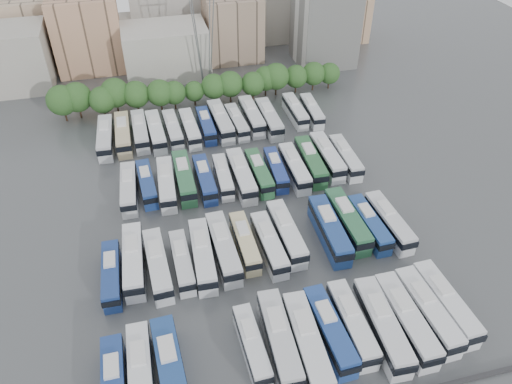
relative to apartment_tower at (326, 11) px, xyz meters
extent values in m
plane|color=#424447|center=(-34.00, -58.00, -13.00)|extent=(220.00, 220.00, 0.00)
cylinder|color=black|center=(-63.73, -15.98, -11.68)|extent=(0.36, 0.36, 2.65)
sphere|color=#234C1E|center=(-63.73, -15.98, -8.08)|extent=(6.35, 6.35, 6.35)
cylinder|color=black|center=(-60.74, -15.25, -11.69)|extent=(0.36, 0.36, 2.63)
sphere|color=#234C1E|center=(-60.74, -15.25, -8.12)|extent=(6.30, 6.30, 6.30)
cylinder|color=black|center=(-55.63, -16.75, -11.82)|extent=(0.36, 0.36, 2.35)
sphere|color=#234C1E|center=(-55.63, -16.75, -8.63)|extent=(5.64, 5.64, 5.64)
cylinder|color=black|center=(-52.88, -15.17, -11.69)|extent=(0.36, 0.36, 2.63)
sphere|color=#234C1E|center=(-52.88, -15.17, -8.12)|extent=(6.30, 6.30, 6.30)
cylinder|color=black|center=(-48.55, -16.18, -11.80)|extent=(0.36, 0.36, 2.41)
sphere|color=#234C1E|center=(-48.55, -16.18, -8.53)|extent=(5.78, 5.78, 5.78)
cylinder|color=black|center=(-43.52, -16.68, -11.80)|extent=(0.36, 0.36, 2.39)
sphere|color=#234C1E|center=(-43.52, -16.68, -8.55)|extent=(5.75, 5.75, 5.75)
cylinder|color=black|center=(-40.46, -16.40, -11.93)|extent=(0.36, 0.36, 2.14)
sphere|color=#234C1E|center=(-40.46, -16.40, -9.03)|extent=(5.13, 5.13, 5.13)
cylinder|color=black|center=(-35.99, -15.81, -12.07)|extent=(0.36, 0.36, 1.86)
sphere|color=#234C1E|center=(-35.99, -15.81, -9.54)|extent=(4.47, 4.47, 4.47)
cylinder|color=black|center=(-31.65, -16.10, -11.85)|extent=(0.36, 0.36, 2.30)
sphere|color=#234C1E|center=(-31.65, -16.10, -8.73)|extent=(5.52, 5.52, 5.52)
cylinder|color=black|center=(-27.93, -16.26, -11.80)|extent=(0.36, 0.36, 2.39)
sphere|color=#234C1E|center=(-27.93, -16.26, -8.56)|extent=(5.74, 5.74, 5.74)
cylinder|color=black|center=(-22.86, -16.83, -11.88)|extent=(0.36, 0.36, 2.24)
sphere|color=#234C1E|center=(-22.86, -16.83, -8.85)|extent=(5.37, 5.37, 5.37)
cylinder|color=black|center=(-19.45, -15.18, -11.85)|extent=(0.36, 0.36, 2.31)
sphere|color=#234C1E|center=(-19.45, -15.18, -8.71)|extent=(5.54, 5.54, 5.54)
cylinder|color=black|center=(-17.08, -15.48, -11.74)|extent=(0.36, 0.36, 2.51)
sphere|color=#234C1E|center=(-17.08, -15.48, -8.34)|extent=(6.03, 6.03, 6.03)
cylinder|color=black|center=(-12.25, -15.41, -11.91)|extent=(0.36, 0.36, 2.19)
sphere|color=#234C1E|center=(-12.25, -15.41, -8.94)|extent=(5.25, 5.25, 5.25)
cylinder|color=black|center=(-7.91, -15.16, -11.88)|extent=(0.36, 0.36, 2.24)
sphere|color=#234C1E|center=(-7.91, -15.16, -8.83)|extent=(5.39, 5.39, 5.39)
cylinder|color=black|center=(-4.01, -15.25, -11.97)|extent=(0.36, 0.36, 2.06)
sphere|color=#234C1E|center=(-4.01, -15.25, -9.18)|extent=(4.94, 4.94, 4.94)
cube|color=#9E998E|center=(-76.00, 4.00, -6.00)|extent=(18.00, 14.00, 14.00)
cube|color=tan|center=(-58.00, 10.00, -4.00)|extent=(16.00, 12.00, 18.00)
cube|color=#ADA89E|center=(-40.00, 2.00, -7.00)|extent=(20.00, 14.00, 12.00)
cube|color=gray|center=(-22.00, 8.00, -5.00)|extent=(14.00, 12.00, 16.00)
cube|color=gray|center=(-36.00, 22.00, -3.00)|extent=(22.00, 16.00, 20.00)
cube|color=tan|center=(-72.00, 20.00, -5.00)|extent=(16.00, 14.00, 16.00)
cube|color=#A39E93|center=(-14.00, 20.00, -6.00)|extent=(18.00, 14.00, 14.00)
cube|color=tan|center=(10.00, 14.00, -7.00)|extent=(14.00, 12.00, 12.00)
cube|color=gray|center=(-48.00, 16.00, -8.00)|extent=(12.00, 10.00, 10.00)
cube|color=silver|center=(0.00, 0.00, 0.00)|extent=(14.00, 14.00, 26.00)
cylinder|color=slate|center=(-34.00, -10.00, 4.00)|extent=(2.90, 2.91, 33.83)
cylinder|color=slate|center=(-34.00, -6.00, 4.00)|extent=(2.90, 2.91, 33.83)
cylinder|color=slate|center=(-30.00, -10.00, 4.00)|extent=(2.90, 2.91, 33.83)
cylinder|color=slate|center=(-30.00, -6.00, 4.00)|extent=(2.90, 2.91, 33.83)
cube|color=silver|center=(-55.43, -81.12, -9.41)|extent=(1.69, 3.17, 0.44)
cube|color=silver|center=(-52.37, -81.81, -11.26)|extent=(2.78, 12.35, 3.49)
cube|color=black|center=(-52.38, -81.97, -10.59)|extent=(2.91, 12.53, 1.03)
cube|color=silver|center=(-52.35, -80.27, -9.29)|extent=(1.79, 3.31, 0.45)
cube|color=navy|center=(-48.94, -82.32, -11.13)|extent=(3.45, 13.34, 3.74)
cube|color=black|center=(-48.93, -82.49, -10.41)|extent=(3.59, 13.54, 1.10)
cube|color=silver|center=(-49.02, -80.67, -9.01)|extent=(2.04, 3.61, 0.48)
cube|color=silver|center=(-38.92, -81.07, -11.49)|extent=(2.55, 10.72, 3.02)
cube|color=black|center=(-38.92, -81.20, -10.91)|extent=(2.66, 10.88, 0.89)
cube|color=silver|center=(-38.95, -79.73, -9.78)|extent=(1.59, 2.88, 0.39)
cube|color=silver|center=(-35.54, -81.36, -11.14)|extent=(3.35, 13.25, 3.72)
cube|color=black|center=(-35.54, -81.52, -10.43)|extent=(3.49, 13.45, 1.09)
cube|color=silver|center=(-35.47, -79.72, -9.04)|extent=(2.01, 3.58, 0.48)
cube|color=silver|center=(-32.42, -82.74, -11.10)|extent=(3.45, 13.55, 3.81)
cube|color=black|center=(-32.42, -82.90, -10.37)|extent=(3.59, 13.76, 1.12)
cube|color=silver|center=(-32.34, -81.06, -8.95)|extent=(2.06, 3.66, 0.49)
cube|color=navy|center=(-29.02, -81.52, -11.26)|extent=(3.02, 12.39, 3.49)
cube|color=black|center=(-29.01, -81.67, -10.59)|extent=(3.15, 12.58, 1.03)
cube|color=silver|center=(-29.07, -79.98, -9.29)|extent=(1.85, 3.34, 0.45)
cube|color=silver|center=(-25.88, -81.22, -11.29)|extent=(2.71, 12.08, 3.41)
cube|color=black|center=(-25.88, -81.37, -10.64)|extent=(2.84, 12.26, 1.00)
cube|color=silver|center=(-25.86, -79.71, -9.37)|extent=(1.75, 3.23, 0.44)
cube|color=silver|center=(-22.40, -82.60, -11.11)|extent=(3.49, 13.47, 3.78)
cube|color=black|center=(-22.41, -82.77, -10.39)|extent=(3.63, 13.68, 1.11)
cube|color=silver|center=(-22.32, -80.94, -8.97)|extent=(2.06, 3.65, 0.49)
cube|color=silver|center=(-19.08, -82.47, -11.12)|extent=(2.88, 13.30, 3.76)
cube|color=black|center=(-19.08, -82.63, -10.40)|extent=(3.02, 13.50, 1.11)
cube|color=silver|center=(-19.09, -80.81, -8.99)|extent=(1.90, 3.55, 0.49)
cube|color=silver|center=(-15.72, -81.87, -11.18)|extent=(3.19, 12.96, 3.65)
cube|color=black|center=(-15.72, -82.03, -10.48)|extent=(3.33, 13.15, 1.07)
cube|color=silver|center=(-15.78, -80.26, -9.12)|extent=(1.94, 3.49, 0.47)
cube|color=silver|center=(-12.70, -81.29, -11.21)|extent=(3.16, 12.76, 3.59)
cube|color=black|center=(-12.69, -81.45, -10.52)|extent=(3.30, 12.95, 1.06)
cube|color=silver|center=(-12.76, -79.71, -9.18)|extent=(1.92, 3.44, 0.46)
cube|color=navy|center=(-55.32, -65.12, -11.41)|extent=(2.60, 11.24, 3.17)
cube|color=black|center=(-55.33, -65.26, -10.81)|extent=(2.71, 11.41, 0.93)
cube|color=silver|center=(-55.30, -63.72, -9.62)|extent=(1.64, 3.02, 0.41)
cube|color=silver|center=(-52.13, -63.32, -11.19)|extent=(3.18, 12.87, 3.62)
cube|color=black|center=(-52.14, -63.48, -10.50)|extent=(3.31, 13.07, 1.07)
cube|color=silver|center=(-52.08, -61.72, -9.14)|extent=(1.93, 3.47, 0.47)
cube|color=silver|center=(-48.83, -65.01, -11.25)|extent=(3.21, 12.46, 3.50)
cube|color=black|center=(-48.83, -65.16, -10.58)|extent=(3.34, 12.65, 1.03)
cube|color=silver|center=(-48.91, -63.47, -9.27)|extent=(1.90, 3.37, 0.45)
cube|color=silver|center=(-45.37, -65.05, -11.46)|extent=(2.49, 10.91, 3.08)
cube|color=black|center=(-45.37, -65.18, -10.87)|extent=(2.60, 11.08, 0.91)
cube|color=silver|center=(-45.39, -63.69, -9.72)|extent=(1.59, 2.92, 0.40)
cube|color=silver|center=(-42.32, -64.75, -11.20)|extent=(3.24, 12.82, 3.60)
cube|color=black|center=(-42.32, -64.91, -10.51)|extent=(3.37, 13.02, 1.06)
cube|color=silver|center=(-42.25, -63.16, -9.16)|extent=(1.94, 3.46, 0.47)
cube|color=silver|center=(-39.08, -64.02, -11.16)|extent=(3.10, 13.04, 3.67)
cube|color=black|center=(-39.08, -64.18, -10.46)|extent=(3.23, 13.23, 1.08)
cube|color=silver|center=(-39.13, -62.40, -9.09)|extent=(1.93, 3.51, 0.48)
cube|color=beige|center=(-35.67, -63.40, -11.41)|extent=(2.45, 11.25, 3.18)
cube|color=black|center=(-35.67, -63.54, -10.80)|extent=(2.56, 11.42, 0.94)
cube|color=silver|center=(-35.68, -62.00, -9.61)|extent=(1.61, 3.01, 0.41)
cube|color=silver|center=(-32.26, -64.79, -11.32)|extent=(2.90, 11.94, 3.36)
cube|color=black|center=(-32.25, -64.94, -10.68)|extent=(3.03, 12.13, 0.99)
cube|color=silver|center=(-32.30, -63.30, -9.42)|extent=(1.78, 3.22, 0.44)
cube|color=silver|center=(-29.09, -63.21, -11.22)|extent=(2.96, 12.62, 3.56)
cube|color=black|center=(-29.09, -63.37, -10.54)|extent=(3.09, 12.81, 1.05)
cube|color=silver|center=(-29.13, -61.64, -9.21)|extent=(1.86, 3.39, 0.46)
cube|color=navy|center=(-22.45, -64.19, -11.13)|extent=(3.19, 13.27, 3.74)
cube|color=black|center=(-22.46, -64.35, -10.42)|extent=(3.33, 13.47, 1.10)
cube|color=silver|center=(-22.40, -62.54, -9.02)|extent=(1.97, 3.57, 0.48)
cube|color=#2B6541|center=(-18.94, -62.82, -11.16)|extent=(2.90, 13.04, 3.69)
cube|color=black|center=(-18.94, -62.99, -10.45)|extent=(3.03, 13.24, 1.08)
cube|color=silver|center=(-18.95, -61.20, -9.07)|extent=(1.88, 3.49, 0.48)
cube|color=navy|center=(-15.84, -64.23, -11.36)|extent=(2.78, 11.64, 3.28)
cube|color=black|center=(-15.84, -64.37, -10.73)|extent=(2.90, 11.82, 0.96)
cube|color=silver|center=(-15.88, -62.78, -9.51)|extent=(1.72, 3.13, 0.42)
cube|color=silver|center=(-12.63, -64.63, -11.27)|extent=(3.14, 12.29, 3.45)
cube|color=black|center=(-12.62, -64.78, -10.61)|extent=(3.27, 12.48, 1.02)
cube|color=silver|center=(-12.70, -63.11, -9.32)|extent=(1.87, 3.32, 0.45)
cube|color=silver|center=(-51.95, -45.74, -11.32)|extent=(3.05, 11.96, 3.36)
cube|color=black|center=(-51.95, -45.89, -10.68)|extent=(3.18, 12.14, 0.99)
cube|color=silver|center=(-51.88, -44.26, -9.42)|extent=(1.82, 3.23, 0.43)
cube|color=navy|center=(-48.86, -44.94, -11.43)|extent=(2.92, 11.22, 3.15)
cube|color=black|center=(-48.85, -45.08, -10.82)|extent=(3.04, 11.39, 0.93)
cube|color=silver|center=(-48.93, -43.55, -9.65)|extent=(1.72, 3.04, 0.41)
cube|color=silver|center=(-45.54, -46.12, -11.25)|extent=(3.17, 12.46, 3.50)
cube|color=black|center=(-45.55, -46.28, -10.58)|extent=(3.31, 12.65, 1.03)
cube|color=silver|center=(-45.47, -44.58, -9.27)|extent=(1.90, 3.37, 0.45)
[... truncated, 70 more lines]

